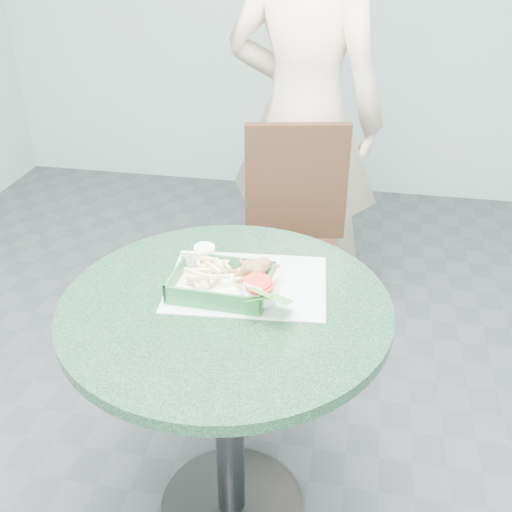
% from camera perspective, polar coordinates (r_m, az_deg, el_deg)
% --- Properties ---
extents(floor, '(4.00, 5.00, 0.02)m').
position_cam_1_polar(floor, '(2.01, -2.32, -22.76)').
color(floor, '#303335').
rests_on(floor, ground).
extents(cafe_table, '(0.82, 0.82, 0.75)m').
position_cam_1_polar(cafe_table, '(1.58, -2.75, -10.01)').
color(cafe_table, '#303033').
rests_on(cafe_table, floor).
extents(dining_chair, '(0.39, 0.39, 0.93)m').
position_cam_1_polar(dining_chair, '(2.28, 3.40, 2.16)').
color(dining_chair, '#402B1B').
rests_on(dining_chair, floor).
extents(diner_person, '(0.83, 0.63, 2.05)m').
position_cam_1_polar(diner_person, '(2.39, 4.72, 16.24)').
color(diner_person, beige).
rests_on(diner_person, floor).
extents(placemat, '(0.43, 0.33, 0.00)m').
position_cam_1_polar(placemat, '(1.54, -0.85, -3.27)').
color(placemat, silver).
rests_on(placemat, cafe_table).
extents(food_basket, '(0.24, 0.18, 0.05)m').
position_cam_1_polar(food_basket, '(1.51, -3.27, -3.51)').
color(food_basket, '#236732').
rests_on(food_basket, placemat).
extents(crab_sandwich, '(0.11, 0.11, 0.07)m').
position_cam_1_polar(crab_sandwich, '(1.51, -0.12, -1.98)').
color(crab_sandwich, '#E4CE6B').
rests_on(crab_sandwich, food_basket).
extents(fries_pile, '(0.14, 0.14, 0.04)m').
position_cam_1_polar(fries_pile, '(1.53, -4.58, -2.02)').
color(fries_pile, beige).
rests_on(fries_pile, food_basket).
extents(sauce_ramekin, '(0.06, 0.06, 0.03)m').
position_cam_1_polar(sauce_ramekin, '(1.59, -5.06, -0.17)').
color(sauce_ramekin, white).
rests_on(sauce_ramekin, food_basket).
extents(garnish_cup, '(0.12, 0.12, 0.05)m').
position_cam_1_polar(garnish_cup, '(1.44, 0.58, -4.01)').
color(garnish_cup, silver).
rests_on(garnish_cup, food_basket).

